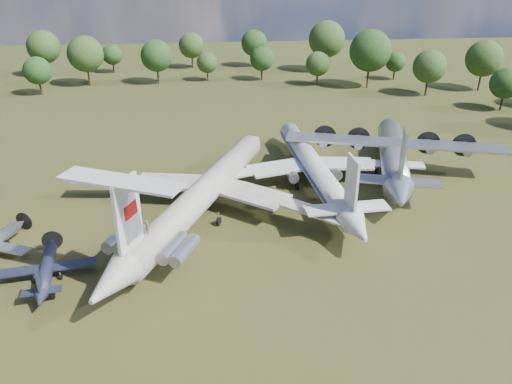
{
  "coord_description": "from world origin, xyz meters",
  "views": [
    {
      "loc": [
        3.68,
        -63.33,
        34.65
      ],
      "look_at": [
        9.62,
        -2.84,
        5.0
      ],
      "focal_mm": 35.0,
      "sensor_mm": 36.0,
      "label": 1
    }
  ],
  "objects_px": {
    "tu104_jet": "(314,171)",
    "small_prop_west": "(47,271)",
    "il62_airliner": "(203,198)",
    "an12_transport": "(393,159)",
    "person_on_il62": "(147,227)"
  },
  "relations": [
    {
      "from": "small_prop_west",
      "to": "person_on_il62",
      "type": "relative_size",
      "value": 8.84
    },
    {
      "from": "person_on_il62",
      "to": "tu104_jet",
      "type": "bearing_deg",
      "value": -93.11
    },
    {
      "from": "il62_airliner",
      "to": "tu104_jet",
      "type": "bearing_deg",
      "value": 49.58
    },
    {
      "from": "tu104_jet",
      "to": "il62_airliner",
      "type": "bearing_deg",
      "value": -158.72
    },
    {
      "from": "small_prop_west",
      "to": "an12_transport",
      "type": "bearing_deg",
      "value": 18.15
    },
    {
      "from": "small_prop_west",
      "to": "person_on_il62",
      "type": "height_order",
      "value": "person_on_il62"
    },
    {
      "from": "small_prop_west",
      "to": "person_on_il62",
      "type": "distance_m",
      "value": 12.96
    },
    {
      "from": "tu104_jet",
      "to": "person_on_il62",
      "type": "bearing_deg",
      "value": -141.21
    },
    {
      "from": "tu104_jet",
      "to": "an12_transport",
      "type": "xyz_separation_m",
      "value": [
        14.29,
        3.46,
        0.22
      ]
    },
    {
      "from": "an12_transport",
      "to": "tu104_jet",
      "type": "bearing_deg",
      "value": -149.95
    },
    {
      "from": "tu104_jet",
      "to": "small_prop_west",
      "type": "xyz_separation_m",
      "value": [
        -35.84,
        -22.37,
        -1.36
      ]
    },
    {
      "from": "il62_airliner",
      "to": "small_prop_west",
      "type": "distance_m",
      "value": 23.01
    },
    {
      "from": "person_on_il62",
      "to": "an12_transport",
      "type": "bearing_deg",
      "value": -102.05
    },
    {
      "from": "tu104_jet",
      "to": "small_prop_west",
      "type": "height_order",
      "value": "tu104_jet"
    },
    {
      "from": "il62_airliner",
      "to": "small_prop_west",
      "type": "height_order",
      "value": "il62_airliner"
    }
  ]
}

